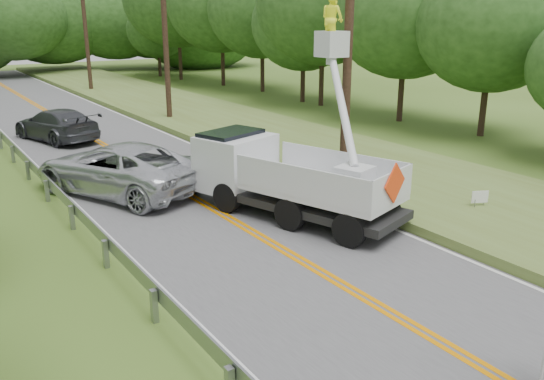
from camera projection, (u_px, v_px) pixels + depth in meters
ground at (457, 353)px, 10.04m from camera, size 140.00×140.00×0.00m
road at (155, 175)px, 21.17m from camera, size 7.20×96.00×0.03m
guardrail at (36, 172)px, 19.61m from camera, size 0.18×48.00×0.77m
utility_poles at (228, 27)px, 24.64m from camera, size 1.60×43.30×10.00m
tall_grass_verge at (305, 148)px, 24.88m from camera, size 7.00×96.00×0.30m
treeline_right at (297, 9)px, 37.61m from camera, size 10.89×54.74×11.48m
bucket_truck at (276, 162)px, 17.08m from camera, size 5.01×6.90×6.48m
suv_silver at (119, 168)px, 18.81m from camera, size 5.17×6.78×1.71m
suv_darkgrey at (56, 125)px, 26.81m from camera, size 3.48×5.58×1.51m
yard_sign at (480, 198)px, 16.79m from camera, size 0.49×0.24×0.77m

